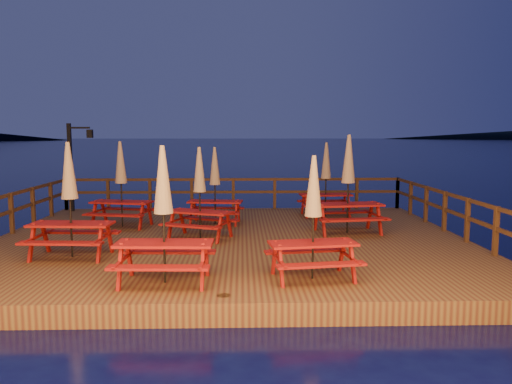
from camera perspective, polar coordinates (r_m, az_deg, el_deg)
The scene contains 13 objects.
ground at distance 13.00m, azimuth -2.95°, elevation -6.94°, with size 500.00×500.00×0.00m, color #050632.
deck at distance 12.95m, azimuth -2.96°, elevation -6.08°, with size 12.00×10.00×0.40m, color #4E2819.
deck_piles at distance 13.07m, azimuth -2.95°, elevation -8.22°, with size 11.44×9.44×1.40m.
railing at distance 14.53m, azimuth -2.82°, elevation -0.81°, with size 11.80×9.75×1.10m.
lamp_post at distance 18.12m, azimuth -19.99°, elevation 3.58°, with size 0.85×0.18×3.00m.
picnic_table_0 at distance 13.54m, azimuth 10.49°, elevation 1.10°, with size 2.01×1.73×2.63m.
picnic_table_1 at distance 11.40m, azimuth -20.50°, elevation -0.64°, with size 1.83×1.54×2.49m.
picnic_table_2 at distance 16.23m, azimuth 8.00°, elevation 1.60°, with size 1.73×1.45×2.37m.
picnic_table_3 at distance 9.16m, azimuth 6.56°, elevation -2.68°, with size 1.77×1.53×2.28m.
picnic_table_4 at distance 14.72m, azimuth -15.16°, elevation 1.04°, with size 1.95×1.71×2.44m.
picnic_table_5 at distance 14.72m, azimuth -4.72°, elevation 0.90°, with size 1.73×1.48×2.27m.
picnic_table_6 at distance 12.71m, azimuth -6.45°, elevation 0.09°, with size 2.01×1.86×2.33m.
picnic_table_7 at distance 8.99m, azimuth -10.52°, elevation -2.30°, with size 1.78×1.48×2.47m.
Camera 1 is at (0.31, -12.62, 3.09)m, focal length 35.00 mm.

